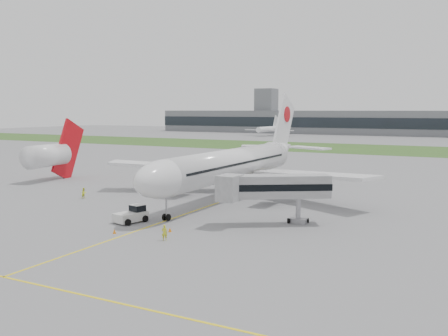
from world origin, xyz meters
The scene contains 14 objects.
ground centered at (0.00, 0.00, 0.00)m, with size 600.00×600.00×0.00m, color slate.
apron_markings centered at (0.00, -5.00, 0.00)m, with size 70.00×70.00×0.04m, color yellow, non-canonical shape.
grass_strip centered at (0.00, 120.00, 0.01)m, with size 600.00×50.00×0.02m, color #2C4F1D.
terminal_building centered at (0.00, 229.87, 7.00)m, with size 320.00×22.30×14.00m.
control_tower centered at (-90.00, 232.00, 0.00)m, with size 12.00×12.00×56.00m, color gray, non-canonical shape.
airliner centered at (0.00, 4.87, 5.66)m, with size 48.13×53.95×17.88m.
pushback_tug centered at (-3.47, -17.64, 0.98)m, with size 3.65×4.61×2.13m.
jet_bridge centered at (12.91, -10.85, 4.78)m, with size 12.85×10.28×6.46m.
safety_cone_left centered at (-1.51, -23.56, 0.27)m, with size 0.39×0.39×0.54m, color orange.
safety_cone_right centered at (3.81, -19.89, 0.28)m, with size 0.41×0.41×0.56m, color orange.
ground_crew_near centered at (5.45, -23.40, 0.88)m, with size 0.65×0.42×1.77m, color gold.
ground_crew_far centered at (-21.25, -7.55, 0.88)m, with size 0.85×0.66×1.75m, color #E5F228.
neighbor_aircraft centered at (-42.14, 5.03, 5.29)m, with size 5.62×16.46×13.35m.
distant_aircraft_left centered at (-70.40, 189.35, 0.00)m, with size 28.68×25.30×10.96m, color white, non-canonical shape.
Camera 1 is at (36.30, -68.11, 14.37)m, focal length 40.00 mm.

